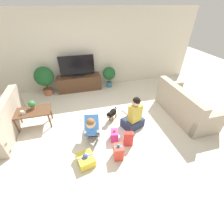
{
  "coord_description": "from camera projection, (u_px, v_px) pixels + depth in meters",
  "views": [
    {
      "loc": [
        -0.46,
        -2.9,
        2.73
      ],
      "look_at": [
        0.32,
        0.05,
        0.45
      ],
      "focal_mm": 24.0,
      "sensor_mm": 36.0,
      "label": 1
    }
  ],
  "objects": [
    {
      "name": "sofa_right",
      "position": [
        184.0,
        106.0,
        4.27
      ],
      "size": [
        0.83,
        1.88,
        0.87
      ],
      "rotation": [
        0.0,
        0.0,
        1.57
      ],
      "color": "tan",
      "rests_on": "ground_plane"
    },
    {
      "name": "gift_box_b",
      "position": [
        86.0,
        160.0,
        3.08
      ],
      "size": [
        0.39,
        0.42,
        0.27
      ],
      "rotation": [
        0.0,
        0.0,
        0.22
      ],
      "color": "yellow",
      "rests_on": "ground_plane"
    },
    {
      "name": "tv",
      "position": [
        77.0,
        67.0,
        5.2
      ],
      "size": [
        1.19,
        0.2,
        0.73
      ],
      "color": "black",
      "rests_on": "tv_console"
    },
    {
      "name": "gift_box_a",
      "position": [
        118.0,
        152.0,
        3.15
      ],
      "size": [
        0.21,
        0.24,
        0.4
      ],
      "rotation": [
        0.0,
        0.0,
        -0.09
      ],
      "color": "red",
      "rests_on": "ground_plane"
    },
    {
      "name": "coffee_table",
      "position": [
        32.0,
        113.0,
        3.85
      ],
      "size": [
        0.92,
        0.51,
        0.46
      ],
      "color": "brown",
      "rests_on": "ground_plane"
    },
    {
      "name": "wall_back",
      "position": [
        85.0,
        51.0,
        5.23
      ],
      "size": [
        8.4,
        0.06,
        2.6
      ],
      "color": "beige",
      "rests_on": "ground_plane"
    },
    {
      "name": "gift_box_c",
      "position": [
        114.0,
        135.0,
        3.59
      ],
      "size": [
        0.22,
        0.27,
        0.31
      ],
      "rotation": [
        0.0,
        0.0,
        -0.2
      ],
      "color": "#CC3389",
      "rests_on": "ground_plane"
    },
    {
      "name": "dog",
      "position": [
        112.0,
        113.0,
        4.13
      ],
      "size": [
        0.38,
        0.42,
        0.35
      ],
      "rotation": [
        0.0,
        0.0,
        5.56
      ],
      "color": "black",
      "rests_on": "ground_plane"
    },
    {
      "name": "mug",
      "position": [
        23.0,
        112.0,
        3.69
      ],
      "size": [
        0.12,
        0.08,
        0.09
      ],
      "color": "silver",
      "rests_on": "coffee_table"
    },
    {
      "name": "gift_bag_a",
      "position": [
        128.0,
        139.0,
        3.42
      ],
      "size": [
        0.22,
        0.16,
        0.4
      ],
      "rotation": [
        0.0,
        0.0,
        -0.24
      ],
      "color": "red",
      "rests_on": "ground_plane"
    },
    {
      "name": "person_sitting",
      "position": [
        134.0,
        116.0,
        3.83
      ],
      "size": [
        0.63,
        0.59,
        0.93
      ],
      "rotation": [
        0.0,
        0.0,
        3.51
      ],
      "color": "#283351",
      "rests_on": "ground_plane"
    },
    {
      "name": "tabletop_plant",
      "position": [
        32.0,
        104.0,
        3.84
      ],
      "size": [
        0.17,
        0.17,
        0.22
      ],
      "color": "#A36042",
      "rests_on": "coffee_table"
    },
    {
      "name": "tv_console",
      "position": [
        79.0,
        83.0,
        5.55
      ],
      "size": [
        1.56,
        0.45,
        0.54
      ],
      "color": "brown",
      "rests_on": "ground_plane"
    },
    {
      "name": "person_kneeling",
      "position": [
        92.0,
        126.0,
        3.55
      ],
      "size": [
        0.45,
        0.8,
        0.77
      ],
      "rotation": [
        0.0,
        0.0,
        -0.19
      ],
      "color": "#23232D",
      "rests_on": "ground_plane"
    },
    {
      "name": "potted_plant_back_right",
      "position": [
        109.0,
        74.0,
        5.6
      ],
      "size": [
        0.47,
        0.47,
        0.78
      ],
      "color": "#336B84",
      "rests_on": "ground_plane"
    },
    {
      "name": "potted_plant_back_left",
      "position": [
        44.0,
        78.0,
        5.07
      ],
      "size": [
        0.64,
        0.64,
        1.0
      ],
      "color": "#A36042",
      "rests_on": "ground_plane"
    },
    {
      "name": "ground_plane",
      "position": [
        101.0,
        128.0,
        3.97
      ],
      "size": [
        16.0,
        16.0,
        0.0
      ],
      "primitive_type": "plane",
      "color": "beige"
    }
  ]
}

